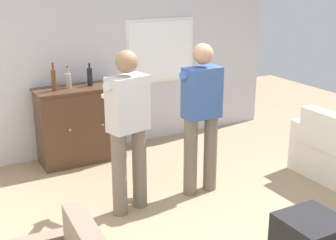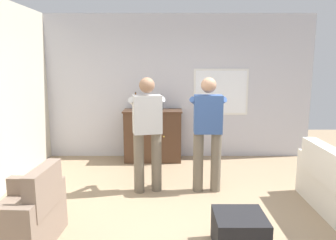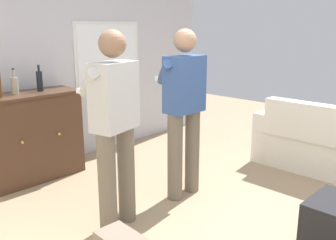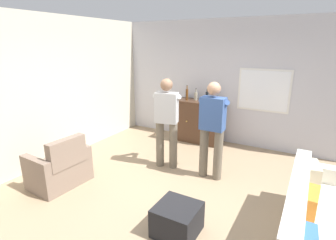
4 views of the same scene
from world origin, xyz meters
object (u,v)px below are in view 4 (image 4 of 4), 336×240
at_px(ottoman, 177,219).
at_px(person_standing_right, 212,126).
at_px(bottle_liquor_amber, 187,94).
at_px(person_standing_left, 167,119).
at_px(armchair, 60,168).
at_px(couch, 309,228).
at_px(sideboard_cabinet, 199,121).
at_px(bottle_wine_green, 207,96).
at_px(bottle_spirits_clear, 196,96).

distance_m(ottoman, person_standing_right, 1.73).
height_order(bottle_liquor_amber, person_standing_left, person_standing_left).
bearing_deg(armchair, person_standing_left, 50.73).
distance_m(couch, sideboard_cabinet, 3.61).
bearing_deg(sideboard_cabinet, bottle_liquor_amber, -173.93).
relative_size(sideboard_cabinet, bottle_liquor_amber, 3.19).
bearing_deg(sideboard_cabinet, bottle_wine_green, 6.75).
relative_size(armchair, bottle_wine_green, 3.10).
relative_size(couch, bottle_wine_green, 7.97).
bearing_deg(person_standing_right, bottle_wine_green, 114.68).
height_order(armchair, bottle_liquor_amber, bottle_liquor_amber).
distance_m(person_standing_left, person_standing_right, 0.87).
height_order(ottoman, person_standing_left, person_standing_left).
distance_m(armchair, bottle_liquor_amber, 3.19).
distance_m(couch, armchair, 3.64).
bearing_deg(person_standing_left, ottoman, -56.27).
bearing_deg(couch, person_standing_right, 143.37).
height_order(armchair, sideboard_cabinet, sideboard_cabinet).
bearing_deg(bottle_liquor_amber, person_standing_left, -78.34).
bearing_deg(sideboard_cabinet, bottle_spirits_clear, 163.21).
distance_m(bottle_liquor_amber, person_standing_right, 1.90).
bearing_deg(bottle_liquor_amber, ottoman, -66.22).
xyz_separation_m(armchair, bottle_spirits_clear, (1.08, 3.01, 0.80)).
height_order(ottoman, person_standing_right, person_standing_right).
height_order(armchair, bottle_wine_green, bottle_wine_green).
distance_m(bottle_liquor_amber, bottle_spirits_clear, 0.21).
bearing_deg(person_standing_left, couch, -25.22).
relative_size(couch, person_standing_left, 1.40).
xyz_separation_m(sideboard_cabinet, person_standing_right, (0.87, -1.51, 0.44)).
distance_m(bottle_wine_green, person_standing_right, 1.69).
bearing_deg(person_standing_left, bottle_liquor_amber, 101.66).
distance_m(armchair, ottoman, 2.22).
xyz_separation_m(bottle_liquor_amber, person_standing_left, (0.31, -1.49, -0.19)).
relative_size(couch, bottle_spirits_clear, 8.45).
distance_m(couch, person_standing_left, 2.76).
distance_m(bottle_liquor_amber, ottoman, 3.44).
xyz_separation_m(armchair, bottle_wine_green, (1.36, 3.00, 0.82)).
bearing_deg(bottle_liquor_amber, couch, -43.87).
bearing_deg(bottle_liquor_amber, bottle_spirits_clear, 19.10).
height_order(bottle_spirits_clear, person_standing_left, person_standing_left).
xyz_separation_m(armchair, sideboard_cabinet, (1.20, 2.98, 0.21)).
relative_size(bottle_liquor_amber, ottoman, 0.68).
xyz_separation_m(couch, armchair, (-3.63, -0.31, -0.05)).
relative_size(bottle_liquor_amber, person_standing_left, 0.21).
height_order(couch, bottle_liquor_amber, bottle_liquor_amber).
xyz_separation_m(bottle_wine_green, ottoman, (0.86, -3.08, -0.92)).
bearing_deg(bottle_wine_green, couch, -49.90).
xyz_separation_m(couch, sideboard_cabinet, (-2.43, 2.67, 0.16)).
relative_size(bottle_spirits_clear, ottoman, 0.54).
xyz_separation_m(bottle_wine_green, person_standing_right, (0.70, -1.53, -0.17)).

